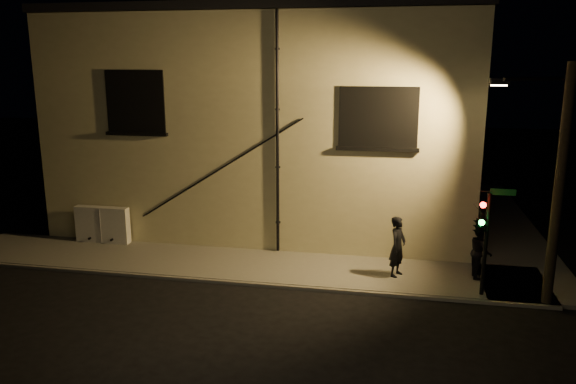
% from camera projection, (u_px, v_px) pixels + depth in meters
% --- Properties ---
extents(ground, '(90.00, 90.00, 0.00)m').
position_uv_depth(ground, '(316.00, 290.00, 17.11)').
color(ground, black).
extents(sidewalk, '(21.00, 16.00, 0.12)m').
position_uv_depth(sidewalk, '(365.00, 245.00, 21.06)').
color(sidewalk, slate).
rests_on(sidewalk, ground).
extents(building, '(16.20, 12.23, 8.80)m').
position_uv_depth(building, '(280.00, 115.00, 25.26)').
color(building, beige).
rests_on(building, ground).
extents(utility_cabinet, '(2.08, 0.35, 1.37)m').
position_uv_depth(utility_cabinet, '(103.00, 225.00, 21.10)').
color(utility_cabinet, silver).
rests_on(utility_cabinet, sidewalk).
extents(pedestrian_a, '(0.72, 0.84, 1.94)m').
position_uv_depth(pedestrian_a, '(398.00, 246.00, 17.73)').
color(pedestrian_a, black).
rests_on(pedestrian_a, sidewalk).
extents(pedestrian_b, '(0.68, 0.86, 1.71)m').
position_uv_depth(pedestrian_b, '(481.00, 251.00, 17.63)').
color(pedestrian_b, black).
rests_on(pedestrian_b, sidewalk).
extents(traffic_signal, '(1.20, 1.87, 3.20)m').
position_uv_depth(traffic_signal, '(480.00, 225.00, 15.94)').
color(traffic_signal, black).
rests_on(traffic_signal, sidewalk).
extents(streetlamp_pole, '(2.02, 1.38, 6.81)m').
position_uv_depth(streetlamp_pole, '(555.00, 180.00, 15.26)').
color(streetlamp_pole, black).
rests_on(streetlamp_pole, ground).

